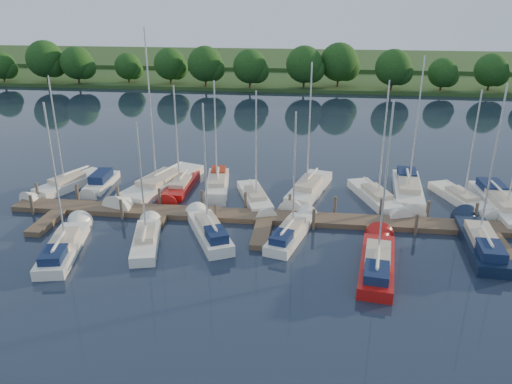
# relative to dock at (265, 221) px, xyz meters

# --- Properties ---
(ground) EXTENTS (260.00, 260.00, 0.00)m
(ground) POSITION_rel_dock_xyz_m (0.00, -7.31, -0.20)
(ground) COLOR #192232
(ground) RESTS_ON ground
(dock) EXTENTS (40.00, 6.00, 0.40)m
(dock) POSITION_rel_dock_xyz_m (0.00, 0.00, 0.00)
(dock) COLOR brown
(dock) RESTS_ON ground
(mooring_pilings) EXTENTS (38.24, 2.84, 2.00)m
(mooring_pilings) POSITION_rel_dock_xyz_m (0.00, 1.13, 0.40)
(mooring_pilings) COLOR #473D33
(mooring_pilings) RESTS_ON ground
(far_shore) EXTENTS (180.00, 30.00, 0.60)m
(far_shore) POSITION_rel_dock_xyz_m (0.00, 67.69, 0.10)
(far_shore) COLOR #29431A
(far_shore) RESTS_ON ground
(distant_hill) EXTENTS (220.00, 40.00, 1.40)m
(distant_hill) POSITION_rel_dock_xyz_m (0.00, 92.69, 0.50)
(distant_hill) COLOR #2C4E22
(distant_hill) RESTS_ON ground
(treeline) EXTENTS (145.30, 9.52, 8.10)m
(treeline) POSITION_rel_dock_xyz_m (5.03, 54.53, 3.89)
(treeline) COLOR #38281C
(treeline) RESTS_ON ground
(sailboat_n_0) EXTENTS (4.39, 7.82, 10.25)m
(sailboat_n_0) POSITION_rel_dock_xyz_m (-17.96, 4.99, 0.08)
(sailboat_n_0) COLOR white
(sailboat_n_0) RESTS_ON ground
(motorboat) EXTENTS (1.81, 5.73, 1.61)m
(motorboat) POSITION_rel_dock_xyz_m (-15.19, 5.69, 0.14)
(motorboat) COLOR white
(motorboat) RESTS_ON ground
(sailboat_n_2) EXTENTS (5.51, 11.16, 14.07)m
(sailboat_n_2) POSITION_rel_dock_xyz_m (-9.95, 5.70, 0.08)
(sailboat_n_2) COLOR white
(sailboat_n_2) RESTS_ON ground
(sailboat_n_3) EXTENTS (1.84, 7.43, 9.44)m
(sailboat_n_3) POSITION_rel_dock_xyz_m (-8.01, 5.79, 0.07)
(sailboat_n_3) COLOR #AB110F
(sailboat_n_3) RESTS_ON ground
(sailboat_n_4) EXTENTS (2.77, 7.79, 9.80)m
(sailboat_n_4) POSITION_rel_dock_xyz_m (-4.90, 6.65, 0.11)
(sailboat_n_4) COLOR white
(sailboat_n_4) RESTS_ON ground
(sailboat_n_5) EXTENTS (3.79, 7.48, 9.50)m
(sailboat_n_5) POSITION_rel_dock_xyz_m (-1.18, 3.94, 0.07)
(sailboat_n_5) COLOR white
(sailboat_n_5) RESTS_ON ground
(sailboat_n_6) EXTENTS (4.01, 9.04, 11.52)m
(sailboat_n_6) POSITION_rel_dock_xyz_m (3.01, 6.22, 0.08)
(sailboat_n_6) COLOR white
(sailboat_n_6) RESTS_ON ground
(sailboat_n_7) EXTENTS (4.17, 8.06, 10.32)m
(sailboat_n_7) POSITION_rel_dock_xyz_m (8.67, 5.21, 0.07)
(sailboat_n_7) COLOR white
(sailboat_n_7) RESTS_ON ground
(sailboat_n_8) EXTENTS (2.95, 9.52, 12.05)m
(sailboat_n_8) POSITION_rel_dock_xyz_m (11.45, 7.05, 0.14)
(sailboat_n_8) COLOR white
(sailboat_n_8) RESTS_ON ground
(sailboat_n_9) EXTENTS (3.94, 7.53, 9.60)m
(sailboat_n_9) POSITION_rel_dock_xyz_m (15.57, 5.84, 0.07)
(sailboat_n_9) COLOR white
(sailboat_n_9) RESTS_ON ground
(sailboat_n_10) EXTENTS (2.93, 10.55, 13.28)m
(sailboat_n_10) POSITION_rel_dock_xyz_m (18.37, 4.41, 0.13)
(sailboat_n_10) COLOR white
(sailboat_n_10) RESTS_ON ground
(sailboat_s_0) EXTENTS (3.26, 8.13, 10.29)m
(sailboat_s_0) POSITION_rel_dock_xyz_m (-12.70, -6.02, 0.12)
(sailboat_s_0) COLOR white
(sailboat_s_0) RESTS_ON ground
(sailboat_s_1) EXTENTS (2.93, 6.85, 8.84)m
(sailboat_s_1) POSITION_rel_dock_xyz_m (-7.65, -4.33, 0.08)
(sailboat_s_1) COLOR white
(sailboat_s_1) RESTS_ON ground
(sailboat_s_2) EXTENTS (4.51, 7.28, 9.87)m
(sailboat_s_2) POSITION_rel_dock_xyz_m (-3.63, -2.71, 0.15)
(sailboat_s_2) COLOR white
(sailboat_s_2) RESTS_ON ground
(sailboat_s_3) EXTENTS (3.25, 7.22, 9.25)m
(sailboat_s_3) POSITION_rel_dock_xyz_m (2.05, -2.12, 0.12)
(sailboat_s_3) COLOR white
(sailboat_s_3) RESTS_ON ground
(sailboat_s_4) EXTENTS (2.95, 8.53, 10.84)m
(sailboat_s_4) POSITION_rel_dock_xyz_m (7.63, -5.69, 0.13)
(sailboat_s_4) COLOR #AB110F
(sailboat_s_4) RESTS_ON ground
(sailboat_s_5) EXTENTS (2.49, 8.87, 11.38)m
(sailboat_s_5) POSITION_rel_dock_xyz_m (14.76, -2.11, 0.14)
(sailboat_s_5) COLOR black
(sailboat_s_5) RESTS_ON ground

